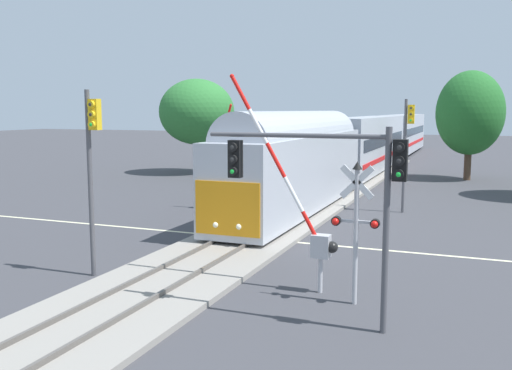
{
  "coord_description": "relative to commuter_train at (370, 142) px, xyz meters",
  "views": [
    {
      "loc": [
        9.12,
        -22.35,
        5.54
      ],
      "look_at": [
        -0.67,
        2.45,
        2.0
      ],
      "focal_mm": 39.84,
      "sensor_mm": 36.0,
      "label": 1
    }
  ],
  "objects": [
    {
      "name": "traffic_signal_near_right",
      "position": [
        5.68,
        -36.85,
        1.16
      ],
      "size": [
        5.17,
        0.38,
        5.14
      ],
      "color": "#4C4C51",
      "rests_on": "ground"
    },
    {
      "name": "traffic_signal_median",
      "position": [
        -2.65,
        -35.42,
        1.4
      ],
      "size": [
        0.53,
        0.38,
        6.19
      ],
      "color": "#4C4C51",
      "rests_on": "ground"
    },
    {
      "name": "traffic_signal_far_side",
      "position": [
        5.5,
        -19.47,
        1.34
      ],
      "size": [
        0.53,
        0.38,
        6.1
      ],
      "color": "#4C4C51",
      "rests_on": "ground"
    },
    {
      "name": "crossing_gate_far",
      "position": [
        -4.7,
        -22.25,
        -0.83
      ],
      "size": [
        1.83,
        0.4,
        5.86
      ],
      "color": "#B7B7BC",
      "rests_on": "ground"
    },
    {
      "name": "ground_plane",
      "position": [
        -0.0,
        -28.29,
        -2.73
      ],
      "size": [
        220.0,
        220.0,
        0.0
      ],
      "primitive_type": "plane",
      "color": "#3D3D42"
    },
    {
      "name": "road_centre_stripe",
      "position": [
        -0.0,
        -28.29,
        -2.73
      ],
      "size": [
        44.0,
        0.2,
        0.01
      ],
      "color": "beige",
      "rests_on": "ground"
    },
    {
      "name": "crossing_signal_mast",
      "position": [
        5.97,
        -35.01,
        -0.22
      ],
      "size": [
        1.36,
        0.44,
        4.12
      ],
      "color": "#B2B2B7",
      "rests_on": "ground"
    },
    {
      "name": "railway_track",
      "position": [
        -0.0,
        -28.29,
        -2.64
      ],
      "size": [
        4.4,
        80.0,
        0.32
      ],
      "color": "gray",
      "rests_on": "ground"
    },
    {
      "name": "crossing_gate_near",
      "position": [
        4.42,
        -34.34,
        -0.6
      ],
      "size": [
        3.51,
        0.4,
        6.64
      ],
      "color": "#B7B7BC",
      "rests_on": "ground"
    },
    {
      "name": "elm_centre_background",
      "position": [
        8.29,
        -2.82,
        2.55
      ],
      "size": [
        5.2,
        5.2,
        8.59
      ],
      "color": "#4C3828",
      "rests_on": "ground"
    },
    {
      "name": "commuter_train",
      "position": [
        0.0,
        0.0,
        0.0
      ],
      "size": [
        3.04,
        65.41,
        5.16
      ],
      "color": "#B2B7C1",
      "rests_on": "railway_track"
    },
    {
      "name": "pine_left_background",
      "position": [
        -13.77,
        -6.59,
        2.62
      ],
      "size": [
        6.49,
        6.49,
        8.19
      ],
      "color": "#4C3828",
      "rests_on": "ground"
    }
  ]
}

